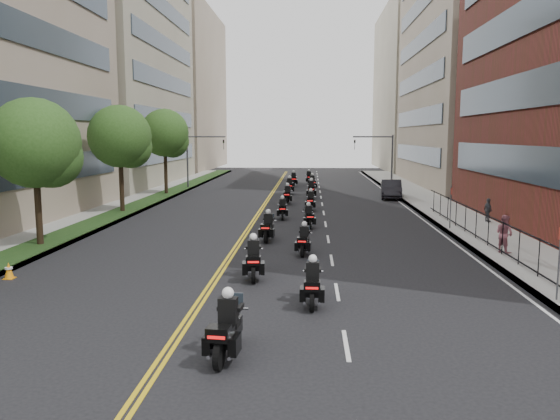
{
  "coord_description": "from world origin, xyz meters",
  "views": [
    {
      "loc": [
        2.21,
        -13.98,
        5.55
      ],
      "look_at": [
        0.77,
        12.02,
        1.98
      ],
      "focal_mm": 35.0,
      "sensor_mm": 36.0,
      "label": 1
    }
  ],
  "objects_px": {
    "motorcycle_2": "(253,261)",
    "traffic_cone": "(9,271)",
    "motorcycle_12": "(294,180)",
    "motorcycle_9": "(311,190)",
    "motorcycle_11": "(312,183)",
    "motorcycle_10": "(290,187)",
    "parked_sedan": "(391,189)",
    "motorcycle_8": "(287,196)",
    "motorcycle_13": "(309,178)",
    "motorcycle_5": "(309,218)",
    "motorcycle_6": "(282,210)",
    "pedestrian_b": "(504,234)",
    "motorcycle_4": "(268,228)",
    "pedestrian_c": "(488,210)",
    "motorcycle_3": "(304,241)",
    "motorcycle_7": "(311,202)",
    "motorcycle_0": "(227,330)",
    "motorcycle_1": "(312,285)"
  },
  "relations": [
    {
      "from": "motorcycle_2",
      "to": "motorcycle_5",
      "type": "height_order",
      "value": "motorcycle_2"
    },
    {
      "from": "traffic_cone",
      "to": "motorcycle_10",
      "type": "bearing_deg",
      "value": 72.69
    },
    {
      "from": "motorcycle_5",
      "to": "motorcycle_10",
      "type": "xyz_separation_m",
      "value": [
        -1.87,
        18.79,
        0.09
      ]
    },
    {
      "from": "motorcycle_8",
      "to": "motorcycle_13",
      "type": "distance_m",
      "value": 18.73
    },
    {
      "from": "motorcycle_13",
      "to": "parked_sedan",
      "type": "height_order",
      "value": "motorcycle_13"
    },
    {
      "from": "motorcycle_4",
      "to": "pedestrian_c",
      "type": "height_order",
      "value": "motorcycle_4"
    },
    {
      "from": "motorcycle_12",
      "to": "motorcycle_7",
      "type": "bearing_deg",
      "value": -88.52
    },
    {
      "from": "pedestrian_b",
      "to": "motorcycle_12",
      "type": "bearing_deg",
      "value": -13.41
    },
    {
      "from": "motorcycle_11",
      "to": "motorcycle_12",
      "type": "relative_size",
      "value": 1.0
    },
    {
      "from": "motorcycle_3",
      "to": "pedestrian_b",
      "type": "relative_size",
      "value": 1.19
    },
    {
      "from": "motorcycle_9",
      "to": "motorcycle_11",
      "type": "height_order",
      "value": "motorcycle_9"
    },
    {
      "from": "motorcycle_10",
      "to": "pedestrian_c",
      "type": "relative_size",
      "value": 1.62
    },
    {
      "from": "motorcycle_0",
      "to": "motorcycle_1",
      "type": "relative_size",
      "value": 1.07
    },
    {
      "from": "motorcycle_2",
      "to": "motorcycle_3",
      "type": "height_order",
      "value": "motorcycle_2"
    },
    {
      "from": "parked_sedan",
      "to": "pedestrian_c",
      "type": "bearing_deg",
      "value": -67.79
    },
    {
      "from": "motorcycle_6",
      "to": "pedestrian_b",
      "type": "distance_m",
      "value": 15.2
    },
    {
      "from": "motorcycle_7",
      "to": "motorcycle_10",
      "type": "relative_size",
      "value": 0.93
    },
    {
      "from": "motorcycle_12",
      "to": "pedestrian_c",
      "type": "relative_size",
      "value": 1.6
    },
    {
      "from": "motorcycle_2",
      "to": "motorcycle_8",
      "type": "xyz_separation_m",
      "value": [
        0.35,
        23.45,
        -0.02
      ]
    },
    {
      "from": "motorcycle_1",
      "to": "traffic_cone",
      "type": "relative_size",
      "value": 3.46
    },
    {
      "from": "motorcycle_5",
      "to": "motorcycle_9",
      "type": "bearing_deg",
      "value": 82.93
    },
    {
      "from": "motorcycle_3",
      "to": "motorcycle_13",
      "type": "xyz_separation_m",
      "value": [
        0.12,
        37.62,
        0.05
      ]
    },
    {
      "from": "parked_sedan",
      "to": "traffic_cone",
      "type": "bearing_deg",
      "value": -117.13
    },
    {
      "from": "motorcycle_13",
      "to": "parked_sedan",
      "type": "bearing_deg",
      "value": -67.28
    },
    {
      "from": "motorcycle_3",
      "to": "motorcycle_13",
      "type": "height_order",
      "value": "motorcycle_13"
    },
    {
      "from": "motorcycle_5",
      "to": "motorcycle_9",
      "type": "xyz_separation_m",
      "value": [
        0.19,
        15.36,
        0.11
      ]
    },
    {
      "from": "motorcycle_0",
      "to": "motorcycle_5",
      "type": "bearing_deg",
      "value": 90.01
    },
    {
      "from": "motorcycle_2",
      "to": "motorcycle_12",
      "type": "xyz_separation_m",
      "value": [
        0.38,
        38.79,
        -0.01
      ]
    },
    {
      "from": "motorcycle_8",
      "to": "motorcycle_13",
      "type": "height_order",
      "value": "motorcycle_8"
    },
    {
      "from": "motorcycle_9",
      "to": "pedestrian_c",
      "type": "relative_size",
      "value": 1.67
    },
    {
      "from": "parked_sedan",
      "to": "motorcycle_8",
      "type": "bearing_deg",
      "value": -147.06
    },
    {
      "from": "motorcycle_2",
      "to": "motorcycle_0",
      "type": "bearing_deg",
      "value": -94.63
    },
    {
      "from": "motorcycle_7",
      "to": "traffic_cone",
      "type": "distance_m",
      "value": 23.37
    },
    {
      "from": "motorcycle_6",
      "to": "motorcycle_9",
      "type": "bearing_deg",
      "value": 77.67
    },
    {
      "from": "motorcycle_0",
      "to": "motorcycle_8",
      "type": "relative_size",
      "value": 1.04
    },
    {
      "from": "motorcycle_1",
      "to": "motorcycle_7",
      "type": "distance_m",
      "value": 22.87
    },
    {
      "from": "motorcycle_1",
      "to": "motorcycle_12",
      "type": "bearing_deg",
      "value": 93.95
    },
    {
      "from": "motorcycle_11",
      "to": "pedestrian_b",
      "type": "relative_size",
      "value": 1.34
    },
    {
      "from": "motorcycle_12",
      "to": "pedestrian_b",
      "type": "height_order",
      "value": "pedestrian_b"
    },
    {
      "from": "motorcycle_6",
      "to": "motorcycle_7",
      "type": "bearing_deg",
      "value": 63.15
    },
    {
      "from": "motorcycle_2",
      "to": "traffic_cone",
      "type": "bearing_deg",
      "value": 177.79
    },
    {
      "from": "motorcycle_3",
      "to": "pedestrian_b",
      "type": "xyz_separation_m",
      "value": [
        9.26,
        0.22,
        0.42
      ]
    },
    {
      "from": "motorcycle_12",
      "to": "parked_sedan",
      "type": "relative_size",
      "value": 0.48
    },
    {
      "from": "motorcycle_1",
      "to": "motorcycle_10",
      "type": "xyz_separation_m",
      "value": [
        -2.04,
        34.02,
        0.04
      ]
    },
    {
      "from": "motorcycle_8",
      "to": "motorcycle_3",
      "type": "bearing_deg",
      "value": -83.7
    },
    {
      "from": "motorcycle_1",
      "to": "pedestrian_b",
      "type": "relative_size",
      "value": 1.28
    },
    {
      "from": "pedestrian_b",
      "to": "motorcycle_3",
      "type": "bearing_deg",
      "value": 60.39
    },
    {
      "from": "motorcycle_2",
      "to": "motorcycle_12",
      "type": "height_order",
      "value": "motorcycle_2"
    },
    {
      "from": "motorcycle_5",
      "to": "motorcycle_6",
      "type": "xyz_separation_m",
      "value": [
        -1.76,
        3.37,
        0.0
      ]
    },
    {
      "from": "motorcycle_9",
      "to": "parked_sedan",
      "type": "distance_m",
      "value": 7.1
    }
  ]
}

